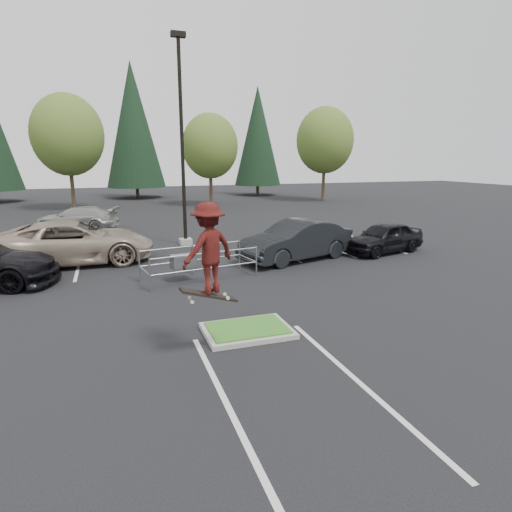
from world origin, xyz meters
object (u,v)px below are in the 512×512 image
object	(u,v)px
decid_d	(325,142)
car_l_tan	(73,242)
decid_b	(68,138)
car_r_black	(384,237)
light_pole	(182,154)
decid_c	(210,148)
conif_b	(133,125)
conif_c	(258,136)
car_far_silver	(78,218)
cart_corral	(187,261)
skateboarder	(208,249)
car_r_charc	(296,240)

from	to	relation	value
decid_d	car_l_tan	distance (m)	31.22
decid_b	car_l_tan	bearing A→B (deg)	-86.34
car_r_black	light_pole	bearing A→B (deg)	-134.96
decid_c	car_l_tan	bearing A→B (deg)	-117.57
conif_b	car_l_tan	size ratio (longest dim) A/B	2.21
conif_c	car_far_silver	world-z (taller)	conif_c
decid_b	conif_c	xyz separation A→B (m)	(20.01, 8.97, 0.80)
decid_b	cart_corral	distance (m)	26.35
conif_c	cart_corral	distance (m)	37.69
decid_c	car_r_black	xyz separation A→B (m)	(3.04, -22.80, -4.53)
decid_c	conif_b	world-z (taller)	conif_b
skateboarder	car_l_tan	xyz separation A→B (m)	(-3.46, 10.43, -1.57)
light_pole	cart_corral	size ratio (longest dim) A/B	2.37
car_l_tan	decid_c	bearing A→B (deg)	-28.86
car_r_black	car_r_charc	bearing A→B (deg)	-104.37
light_pole	conif_c	size ratio (longest dim) A/B	0.81
light_pole	conif_b	distance (m)	28.69
decid_b	conif_c	world-z (taller)	conif_c
decid_d	car_r_charc	distance (m)	27.42
decid_c	decid_d	size ratio (longest dim) A/B	0.89
decid_d	car_far_silver	bearing A→B (deg)	-153.38
conif_c	car_r_black	size ratio (longest dim) A/B	2.96
car_r_black	decid_b	bearing A→B (deg)	-162.12
cart_corral	skateboarder	distance (m)	6.56
cart_corral	conif_b	bearing A→B (deg)	79.25
conif_c	decid_d	bearing A→B (deg)	-66.47
decid_d	car_r_charc	bearing A→B (deg)	-120.04
decid_d	conif_b	size ratio (longest dim) A/B	0.65
car_r_charc	car_far_silver	xyz separation A→B (m)	(-9.50, 11.81, -0.14)
cart_corral	car_l_tan	xyz separation A→B (m)	(-4.07, 4.14, 0.18)
cart_corral	skateboarder	xyz separation A→B (m)	(-0.61, -6.30, 1.75)
light_pole	decid_b	distance (m)	19.70
conif_c	cart_corral	xyz separation A→B (m)	(-14.59, -34.20, -6.12)
light_pole	decid_c	world-z (taller)	light_pole
conif_b	light_pole	bearing A→B (deg)	-88.99
car_r_charc	conif_b	bearing A→B (deg)	170.48
decid_b	car_r_charc	world-z (taller)	decid_b
light_pole	conif_b	size ratio (longest dim) A/B	0.70
light_pole	decid_d	bearing A→B (deg)	46.35
decid_d	car_r_charc	world-z (taller)	decid_d
cart_corral	car_far_silver	distance (m)	14.22
light_pole	car_l_tan	bearing A→B (deg)	-153.54
cart_corral	car_r_black	bearing A→B (deg)	0.42
car_far_silver	light_pole	bearing A→B (deg)	55.98
car_l_tan	light_pole	bearing A→B (deg)	-64.84
decid_b	conif_b	world-z (taller)	conif_b
decid_d	car_r_black	distance (m)	25.50
decid_d	car_l_tan	size ratio (longest dim) A/B	1.44
conif_c	cart_corral	world-z (taller)	conif_c
decid_c	conif_c	distance (m)	12.65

